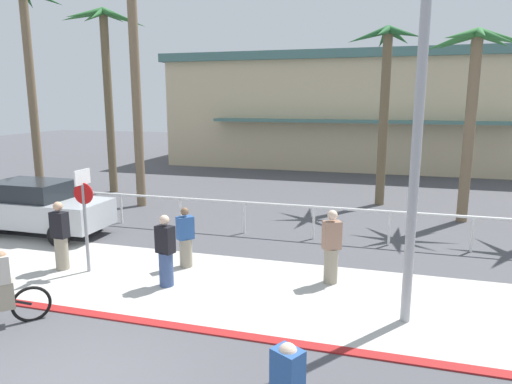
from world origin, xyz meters
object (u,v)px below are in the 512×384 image
(stop_sign_bike_lane, at_px, (84,206))
(pedestrian_3, at_px, (61,239))
(palm_tree_3, at_px, (132,29))
(cyclist_black_1, at_px, (1,291))
(streetlight_curb, at_px, (421,94))
(palm_tree_2, at_px, (105,54))
(palm_tree_5, at_px, (474,75))
(palm_tree_1, at_px, (28,48))
(pedestrian_0, at_px, (186,240))
(car_silver_1, at_px, (38,207))
(pedestrian_2, at_px, (166,254))
(palm_tree_4, at_px, (385,74))
(pedestrian_1, at_px, (331,250))

(stop_sign_bike_lane, bearing_deg, pedestrian_3, -176.23)
(palm_tree_3, xyz_separation_m, cyclist_black_1, (2.75, -9.74, -6.09))
(streetlight_curb, distance_m, palm_tree_2, 16.15)
(palm_tree_3, relative_size, palm_tree_5, 1.48)
(stop_sign_bike_lane, height_order, palm_tree_1, palm_tree_1)
(stop_sign_bike_lane, distance_m, palm_tree_5, 12.80)
(palm_tree_2, distance_m, pedestrian_0, 12.23)
(stop_sign_bike_lane, bearing_deg, car_silver_1, 145.75)
(palm_tree_1, bearing_deg, palm_tree_3, -7.84)
(palm_tree_1, distance_m, car_silver_1, 8.78)
(palm_tree_5, height_order, pedestrian_0, palm_tree_5)
(stop_sign_bike_lane, bearing_deg, pedestrian_0, 24.16)
(streetlight_curb, bearing_deg, pedestrian_2, 174.31)
(pedestrian_3, bearing_deg, palm_tree_1, 133.41)
(car_silver_1, distance_m, pedestrian_3, 3.75)
(palm_tree_2, bearing_deg, palm_tree_5, -4.72)
(stop_sign_bike_lane, relative_size, streetlight_curb, 0.34)
(streetlight_curb, xyz_separation_m, pedestrian_3, (-8.17, 0.75, -3.46))
(palm_tree_4, relative_size, pedestrian_3, 3.98)
(streetlight_curb, height_order, palm_tree_2, palm_tree_2)
(palm_tree_4, height_order, palm_tree_5, palm_tree_4)
(palm_tree_1, bearing_deg, palm_tree_4, 8.31)
(stop_sign_bike_lane, xyz_separation_m, pedestrian_0, (2.17, 0.98, -0.96))
(palm_tree_2, distance_m, car_silver_1, 8.66)
(palm_tree_5, bearing_deg, streetlight_curb, -103.54)
(pedestrian_0, relative_size, pedestrian_2, 0.93)
(palm_tree_4, bearing_deg, palm_tree_5, -33.41)
(palm_tree_1, relative_size, palm_tree_2, 1.09)
(car_silver_1, bearing_deg, palm_tree_5, 22.62)
(stop_sign_bike_lane, xyz_separation_m, pedestrian_2, (2.26, -0.28, -0.90))
(cyclist_black_1, xyz_separation_m, pedestrian_0, (1.97, 3.83, 0.02))
(pedestrian_3, bearing_deg, pedestrian_0, 19.45)
(pedestrian_2, xyz_separation_m, pedestrian_3, (-2.99, 0.23, 0.04))
(car_silver_1, relative_size, pedestrian_1, 2.52)
(palm_tree_5, xyz_separation_m, car_silver_1, (-13.08, -5.45, -4.13))
(streetlight_curb, relative_size, car_silver_1, 1.70)
(streetlight_curb, bearing_deg, palm_tree_4, 94.35)
(streetlight_curb, height_order, palm_tree_3, palm_tree_3)
(palm_tree_3, bearing_deg, pedestrian_1, -35.38)
(stop_sign_bike_lane, distance_m, pedestrian_3, 1.13)
(palm_tree_4, bearing_deg, palm_tree_2, -176.66)
(pedestrian_2, bearing_deg, stop_sign_bike_lane, 172.98)
(palm_tree_3, distance_m, pedestrian_2, 10.51)
(palm_tree_3, relative_size, pedestrian_1, 5.50)
(palm_tree_5, height_order, pedestrian_2, palm_tree_5)
(stop_sign_bike_lane, distance_m, pedestrian_1, 5.97)
(palm_tree_4, xyz_separation_m, car_silver_1, (-10.19, -7.36, -4.29))
(stop_sign_bike_lane, distance_m, palm_tree_2, 11.38)
(palm_tree_4, distance_m, pedestrian_0, 10.82)
(palm_tree_1, xyz_separation_m, pedestrian_1, (13.82, -6.69, -5.54))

